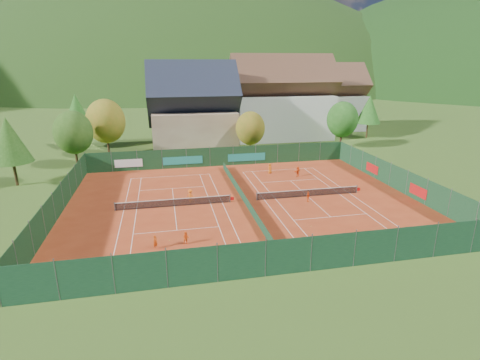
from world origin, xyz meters
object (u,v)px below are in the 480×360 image
ball_hopper (411,232)px  player_right_far_a (270,168)px  player_left_near (155,242)px  player_left_far (190,196)px  hotel_block_a (281,103)px  hotel_block_b (327,101)px  player_right_near (308,197)px  player_left_mid (186,238)px  player_right_far_b (298,171)px  chalet (193,113)px

ball_hopper → player_right_far_a: player_right_far_a is taller
player_left_near → player_left_far: bearing=28.9°
hotel_block_a → player_left_far: hotel_block_a is taller
hotel_block_b → player_left_near: hotel_block_b is taller
player_left_near → player_right_near: size_ratio=1.02×
ball_hopper → player_right_near: (-5.90, 10.64, 0.07)m
hotel_block_a → ball_hopper: (-2.80, -48.33, -6.83)m
hotel_block_b → player_right_near: size_ratio=13.79×
hotel_block_b → player_left_mid: bearing=-124.9°
ball_hopper → player_right_far_b: (-3.53, 20.53, 0.17)m
player_left_far → player_right_far_b: (15.76, 7.24, -0.06)m
ball_hopper → player_left_far: (-19.29, 13.29, 0.23)m
ball_hopper → player_left_near: 23.33m
ball_hopper → player_left_mid: 20.71m
hotel_block_a → player_right_far_b: hotel_block_a is taller
player_right_near → player_right_far_b: size_ratio=0.86×
ball_hopper → player_right_near: size_ratio=0.64×
player_left_mid → chalet: bearing=85.2°
player_left_mid → player_right_far_b: (16.99, 17.70, 0.10)m
chalet → ball_hopper: bearing=-69.1°
player_right_far_b → player_left_near: bearing=9.4°
chalet → player_left_far: chalet is taller
hotel_block_a → player_left_mid: size_ratio=17.36×
player_right_near → ball_hopper: bearing=-105.5°
player_left_far → player_right_near: size_ratio=1.26×
chalet → hotel_block_b: chalet is taller
chalet → hotel_block_b: size_ratio=0.94×
player_left_near → player_right_far_b: size_ratio=0.88×
player_left_mid → player_right_far_b: player_right_far_b is taller
chalet → hotel_block_a: hotel_block_a is taller
hotel_block_a → player_left_near: hotel_block_a is taller
player_left_near → player_right_far_a: (16.21, 20.21, 0.10)m
ball_hopper → player_left_near: bearing=173.6°
chalet → hotel_block_a: size_ratio=0.75×
hotel_block_a → player_left_far: 41.95m
chalet → hotel_block_a: (19.00, 6.00, 0.76)m
player_left_far → hotel_block_b: bearing=-101.7°
player_left_far → player_right_far_a: 15.56m
hotel_block_b → player_left_far: 56.47m
player_left_near → chalet: bearing=39.0°
chalet → player_right_near: bearing=-72.0°
player_right_far_a → player_right_far_b: size_ratio=1.02×
player_right_near → player_left_near: bearing=160.4°
chalet → player_left_mid: 40.19m
hotel_block_b → player_right_far_a: bearing=-125.3°
chalet → player_left_far: (-3.09, -29.05, -5.83)m
player_left_mid → player_left_far: 10.53m
hotel_block_b → player_right_far_a: (-23.77, -33.54, -5.88)m
player_left_far → player_right_far_b: size_ratio=1.09×
chalet → hotel_block_a: bearing=17.5°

